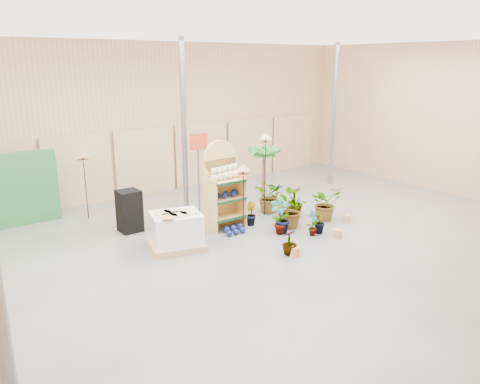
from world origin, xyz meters
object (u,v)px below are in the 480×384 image
object	(u,v)px
display_shelf	(222,188)
pallet_stack	(176,231)
bird_table_front	(243,169)
potted_plant_2	(288,209)

from	to	relation	value
display_shelf	pallet_stack	size ratio (longest dim) A/B	1.61
bird_table_front	display_shelf	bearing A→B (deg)	107.08
pallet_stack	display_shelf	bearing A→B (deg)	34.45
display_shelf	bird_table_front	world-z (taller)	display_shelf
pallet_stack	bird_table_front	bearing A→B (deg)	13.71
potted_plant_2	pallet_stack	bearing A→B (deg)	172.05
bird_table_front	pallet_stack	bearing A→B (deg)	178.97
display_shelf	bird_table_front	distance (m)	0.84
pallet_stack	bird_table_front	world-z (taller)	bird_table_front
bird_table_front	potted_plant_2	distance (m)	1.58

